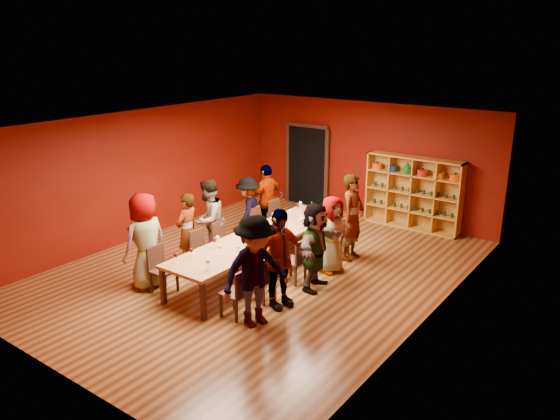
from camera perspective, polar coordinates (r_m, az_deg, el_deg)
The scene contains 52 objects.
room_shell at distance 10.71m, azimuth -2.11°, elevation 1.04°, with size 7.10×9.10×3.04m.
tasting_table at distance 10.96m, azimuth -2.07°, elevation -2.97°, with size 1.10×4.50×0.75m.
doorway at distance 15.30m, azimuth 2.93°, elevation 4.67°, with size 1.40×0.17×2.30m.
shelving_unit at distance 13.79m, azimuth 13.80°, elevation 2.11°, with size 2.40×0.40×1.80m.
chair_person_left_0 at distance 10.39m, azimuth -12.40°, elevation -5.80°, with size 0.42×0.42×0.89m.
person_left_0 at distance 10.50m, azimuth -13.89°, elevation -3.14°, with size 0.90×0.49×1.85m, color #131535.
chair_person_left_1 at distance 11.07m, azimuth -8.21°, elevation -4.06°, with size 0.42×0.42×0.89m.
person_left_1 at distance 11.22m, azimuth -9.67°, elevation -2.20°, with size 0.58×0.42×1.59m, color #D28D99.
chair_person_left_2 at distance 11.50m, azimuth -6.01°, elevation -3.14°, with size 0.42×0.42×0.89m.
person_left_2 at distance 11.62m, azimuth -7.47°, elevation -1.00°, with size 0.85×0.46×1.74m, color #151B3A.
chair_person_left_3 at distance 12.35m, azimuth -2.30°, elevation -1.56°, with size 0.42×0.42×0.89m.
person_left_3 at distance 12.43m, azimuth -3.34°, elevation -0.08°, with size 1.01×0.42×1.56m, color #4B4B50.
chair_person_left_4 at distance 12.91m, azimuth -0.24°, elevation -0.68°, with size 0.42×0.42×0.89m.
person_left_4 at distance 12.98m, azimuth -1.34°, elevation 1.08°, with size 1.00×0.46×1.71m, color silver.
chair_person_right_0 at distance 9.27m, azimuth -4.37°, elevation -8.40°, with size 0.42×0.42×0.89m.
person_right_0 at distance 8.86m, azimuth -2.60°, elevation -6.43°, with size 1.22×0.50×1.89m, color #141639.
chair_person_right_1 at distance 9.78m, azimuth -1.56°, elevation -6.90°, with size 0.42×0.42×0.89m.
person_right_1 at distance 9.45m, azimuth -0.15°, elevation -5.11°, with size 1.06×0.48×1.80m, color #CE8A8E.
chair_person_right_2 at distance 10.51m, azimuth 1.75°, elevation -5.10°, with size 0.42×0.42×0.89m.
person_right_2 at distance 10.17m, azimuth 3.70°, elevation -3.83°, with size 1.56×0.45×1.68m, color #4C4D52.
chair_person_right_3 at distance 11.17m, azimuth 4.25°, elevation -3.72°, with size 0.42×0.42×0.89m.
person_right_3 at distance 10.94m, azimuth 5.44°, elevation -2.56°, with size 0.77×0.42×1.58m, color #527FA9.
chair_person_right_4 at distance 11.85m, azimuth 6.41°, elevation -2.51°, with size 0.42×0.42×0.89m.
person_right_4 at distance 11.59m, azimuth 7.59°, elevation -0.76°, with size 0.68×0.50×1.86m, color #535358.
wine_glass_0 at distance 11.91m, azimuth 1.08°, elevation -0.21°, with size 0.09×0.09×0.21m.
wine_glass_1 at distance 9.98m, azimuth -4.37°, elevation -3.95°, with size 0.08×0.08×0.20m.
wine_glass_2 at distance 9.77m, azimuth -10.83°, elevation -4.70°, with size 0.08×0.08×0.20m.
wine_glass_3 at distance 11.09m, azimuth -3.41°, elevation -1.59°, with size 0.09×0.09×0.22m.
wine_glass_4 at distance 11.11m, azimuth -0.54°, elevation -1.54°, with size 0.09×0.09×0.21m.
wine_glass_5 at distance 11.86m, azimuth 0.07°, elevation -0.33°, with size 0.08×0.08×0.20m.
wine_glass_6 at distance 9.99m, azimuth -6.30°, elevation -3.88°, with size 0.09×0.09×0.22m.
wine_glass_7 at distance 10.34m, azimuth -6.87°, elevation -3.18°, with size 0.09×0.09×0.21m.
wine_glass_8 at distance 9.49m, azimuth -7.52°, elevation -5.33°, with size 0.07×0.07×0.18m.
wine_glass_9 at distance 9.96m, azimuth -9.27°, elevation -4.22°, with size 0.08×0.08×0.19m.
wine_glass_10 at distance 12.57m, azimuth 2.15°, elevation 0.68°, with size 0.08×0.08×0.19m.
wine_glass_11 at distance 12.01m, azimuth 4.32°, elevation -0.09°, with size 0.09×0.09×0.22m.
wine_glass_12 at distance 12.39m, azimuth 1.90°, elevation 0.42°, with size 0.08×0.08×0.19m.
wine_glass_13 at distance 9.39m, azimuth -7.56°, elevation -5.38°, with size 0.09×0.09×0.22m.
wine_glass_14 at distance 11.37m, azimuth 2.00°, elevation -1.17°, with size 0.08×0.08×0.19m.
wine_glass_15 at distance 10.97m, azimuth -3.68°, elevation -1.88°, with size 0.08×0.08×0.20m.
wine_glass_16 at distance 10.07m, azimuth -3.54°, elevation -3.65°, with size 0.09×0.09×0.21m.
wine_glass_17 at distance 12.11m, azimuth 4.28°, elevation 0.07°, with size 0.09×0.09×0.22m.
wine_glass_18 at distance 11.72m, azimuth -0.67°, elevation -0.51°, with size 0.09×0.09×0.21m.
wine_glass_19 at distance 11.40m, azimuth 2.29°, elevation -1.05°, with size 0.09×0.09×0.21m.
wine_glass_20 at distance 10.57m, azimuth -4.09°, elevation -2.69°, with size 0.08×0.08×0.19m.
wine_glass_21 at distance 10.77m, azimuth -0.23°, elevation -2.18°, with size 0.09×0.09×0.21m.
wine_glass_22 at distance 10.43m, azimuth -6.55°, elevation -2.97°, with size 0.09×0.09×0.21m.
wine_glass_23 at distance 10.67m, azimuth -0.91°, elevation -2.41°, with size 0.08×0.08×0.20m.
spittoon_bowl at distance 10.77m, azimuth -2.50°, elevation -2.66°, with size 0.31×0.31×0.17m, color silver.
carafe_a at distance 11.22m, azimuth -2.40°, elevation -1.60°, with size 0.12×0.12×0.25m.
carafe_b at distance 10.53m, azimuth -3.02°, elevation -2.88°, with size 0.11×0.11×0.27m.
wine_bottle at distance 12.11m, azimuth 3.31°, elevation -0.07°, with size 0.09×0.09×0.33m.
Camera 1 is at (6.39, -8.03, 4.57)m, focal length 35.00 mm.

